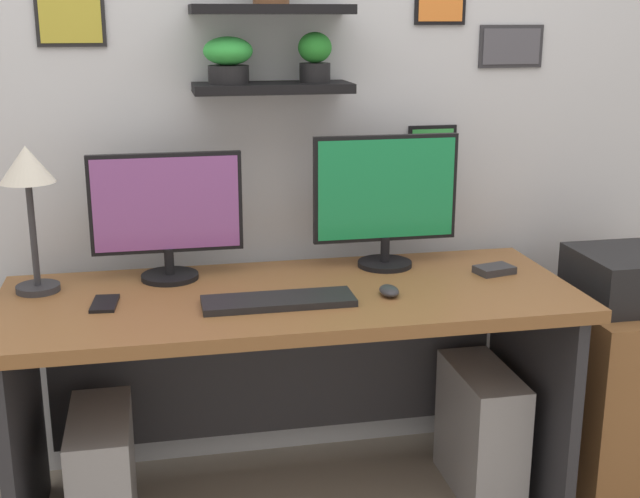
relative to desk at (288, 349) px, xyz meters
The scene contains 13 objects.
back_wall_assembly 0.90m from the desk, 89.84° to the left, with size 4.40×0.24×2.70m.
desk is the anchor object (origin of this frame).
monitor_left 0.57m from the desk, 155.46° to the left, with size 0.47×0.18×0.40m.
monitor_right 0.59m from the desk, 24.55° to the left, with size 0.48×0.18×0.43m.
keyboard 0.27m from the desk, 108.76° to the right, with size 0.44×0.14×0.02m, color black.
computer_mouse 0.39m from the desk, 27.04° to the right, with size 0.06×0.09×0.03m, color #2D2D33.
desk_lamp 0.93m from the desk, behind, with size 0.16×0.16×0.44m.
cell_phone 0.59m from the desk, behind, with size 0.07×0.14×0.01m, color black.
scissors_tray 0.71m from the desk, ahead, with size 0.12×0.08×0.02m, color #2D2D33.
drawer_cabinet 1.18m from the desk, ahead, with size 0.44×0.50×0.64m, color brown.
printer 1.17m from the desk, ahead, with size 0.38×0.34×0.17m, color black.
computer_tower_left 0.68m from the desk, behind, with size 0.18×0.40×0.41m, color #99999E.
computer_tower_right 0.72m from the desk, ahead, with size 0.18×0.40×0.43m, color #99999E.
Camera 1 is at (-0.39, -2.37, 1.56)m, focal length 47.22 mm.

